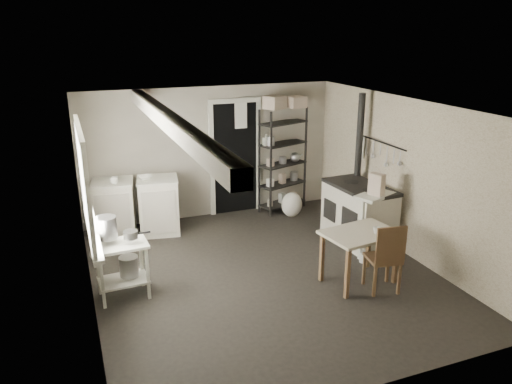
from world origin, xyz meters
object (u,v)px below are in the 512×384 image
object	(u,v)px
base_cabinets	(137,207)
flour_sack	(292,204)
work_table	(359,256)
prep_table	(122,268)
stove	(358,216)
stockpot	(106,228)
shelf_rack	(283,160)
chair	(383,255)

from	to	relation	value
base_cabinets	flour_sack	distance (m)	2.71
base_cabinets	work_table	bearing A→B (deg)	-38.15
base_cabinets	prep_table	bearing A→B (deg)	-93.90
stove	work_table	bearing A→B (deg)	-125.77
prep_table	stockpot	distance (m)	0.56
prep_table	shelf_rack	bearing A→B (deg)	34.69
base_cabinets	work_table	size ratio (longest dim) A/B	1.49
stockpot	work_table	xyz separation A→B (m)	(3.10, -0.79, -0.56)
base_cabinets	shelf_rack	bearing A→B (deg)	13.74
work_table	chair	world-z (taller)	chair
stove	chair	xyz separation A→B (m)	(-0.53, -1.41, 0.04)
chair	prep_table	bearing A→B (deg)	171.76
stove	shelf_rack	bearing A→B (deg)	101.79
shelf_rack	flour_sack	world-z (taller)	shelf_rack
stockpot	stove	size ratio (longest dim) A/B	0.23
chair	flour_sack	xyz separation A→B (m)	(0.04, 2.80, -0.24)
prep_table	stockpot	bearing A→B (deg)	158.12
stockpot	work_table	distance (m)	3.25
stove	prep_table	bearing A→B (deg)	-177.74
stove	chair	size ratio (longest dim) A/B	1.26
flour_sack	stove	bearing A→B (deg)	-70.49
prep_table	flour_sack	size ratio (longest dim) A/B	1.61
shelf_rack	flour_sack	size ratio (longest dim) A/B	4.18
base_cabinets	chair	xyz separation A→B (m)	(2.65, -3.01, 0.02)
stove	work_table	xyz separation A→B (m)	(-0.70, -1.13, -0.06)
stove	stockpot	bearing A→B (deg)	-178.80
stockpot	base_cabinets	size ratio (longest dim) A/B	0.19
prep_table	base_cabinets	bearing A→B (deg)	76.51
stockpot	shelf_rack	distance (m)	3.93
base_cabinets	stove	bearing A→B (deg)	-17.15
prep_table	stove	distance (m)	3.68
stove	work_table	size ratio (longest dim) A/B	1.26
base_cabinets	flour_sack	world-z (taller)	base_cabinets
stockpot	stove	xyz separation A→B (m)	(3.80, 0.33, -0.50)
shelf_rack	chair	world-z (taller)	shelf_rack
prep_table	stockpot	size ratio (longest dim) A/B	2.67
prep_table	flour_sack	distance (m)	3.64
shelf_rack	work_table	world-z (taller)	shelf_rack
shelf_rack	work_table	size ratio (longest dim) A/B	2.00
shelf_rack	chair	size ratio (longest dim) A/B	2.00
stockpot	stove	bearing A→B (deg)	5.00
prep_table	chair	distance (m)	3.29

